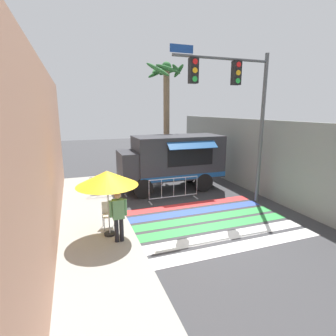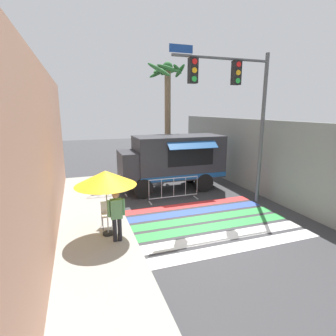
% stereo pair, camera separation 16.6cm
% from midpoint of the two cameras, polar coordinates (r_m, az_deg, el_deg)
% --- Properties ---
extents(ground_plane, '(60.00, 60.00, 0.00)m').
position_cam_midpoint_polar(ground_plane, '(9.86, 8.46, -12.04)').
color(ground_plane, '#38383A').
extents(sidewalk_left, '(4.40, 16.00, 0.17)m').
position_cam_midpoint_polar(sidewalk_left, '(8.89, -21.74, -15.13)').
color(sidewalk_left, '#99968E').
rests_on(sidewalk_left, ground_plane).
extents(building_left_facade, '(0.25, 16.00, 5.36)m').
position_cam_midpoint_polar(building_left_facade, '(8.08, -24.90, 1.40)').
color(building_left_facade, tan).
rests_on(building_left_facade, ground_plane).
extents(concrete_wall_right, '(0.20, 16.00, 3.63)m').
position_cam_midpoint_polar(concrete_wall_right, '(13.97, 18.32, 2.57)').
color(concrete_wall_right, gray).
rests_on(concrete_wall_right, ground_plane).
extents(crosswalk_painted, '(6.40, 4.36, 0.01)m').
position_cam_midpoint_polar(crosswalk_painted, '(9.94, 8.18, -11.79)').
color(crosswalk_painted, white).
rests_on(crosswalk_painted, ground_plane).
extents(food_truck, '(5.27, 2.48, 2.80)m').
position_cam_midpoint_polar(food_truck, '(13.39, 0.99, 2.05)').
color(food_truck, '#2D2D33').
rests_on(food_truck, ground_plane).
extents(traffic_signal_pole, '(4.31, 0.29, 6.36)m').
position_cam_midpoint_polar(traffic_signal_pole, '(11.22, 15.16, 14.72)').
color(traffic_signal_pole, '#515456').
rests_on(traffic_signal_pole, ground_plane).
extents(patio_umbrella, '(1.90, 1.90, 2.10)m').
position_cam_midpoint_polar(patio_umbrella, '(8.23, -12.89, -2.19)').
color(patio_umbrella, black).
rests_on(patio_umbrella, sidewalk_left).
extents(folding_chair, '(0.43, 0.43, 0.88)m').
position_cam_midpoint_polar(folding_chair, '(9.22, -12.49, -9.25)').
color(folding_chair, '#4C4C51').
rests_on(folding_chair, sidewalk_left).
extents(vendor_person, '(0.53, 0.21, 1.57)m').
position_cam_midpoint_polar(vendor_person, '(8.05, -10.56, -9.73)').
color(vendor_person, black).
rests_on(vendor_person, sidewalk_left).
extents(barricade_front, '(2.36, 0.44, 1.08)m').
position_cam_midpoint_polar(barricade_front, '(11.98, 1.66, -4.63)').
color(barricade_front, '#B7BABF').
rests_on(barricade_front, ground_plane).
extents(barricade_side, '(1.70, 0.44, 1.08)m').
position_cam_midpoint_polar(barricade_side, '(12.70, -12.33, -4.02)').
color(barricade_side, '#B7BABF').
rests_on(barricade_side, ground_plane).
extents(palm_tree, '(2.29, 2.43, 6.86)m').
position_cam_midpoint_polar(palm_tree, '(16.40, 0.17, 14.84)').
color(palm_tree, '#7A664C').
rests_on(palm_tree, ground_plane).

